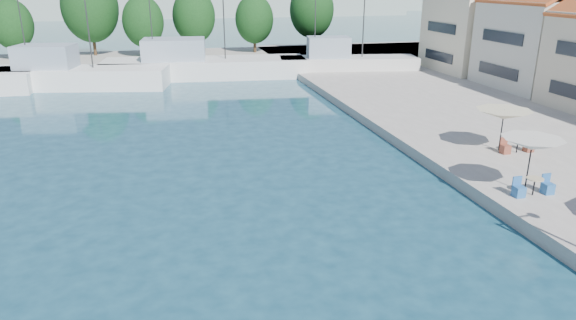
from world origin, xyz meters
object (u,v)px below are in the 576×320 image
object	(u,v)px
umbrella_white	(532,144)
umbrella_cream	(504,114)
trawler_02	(71,76)
trawler_04	(345,64)
trawler_03	(200,66)

from	to	relation	value
umbrella_white	umbrella_cream	size ratio (longest dim) A/B	0.89
umbrella_white	umbrella_cream	distance (m)	5.85
trawler_02	trawler_04	xyz separation A→B (m)	(25.98, 0.62, 0.00)
trawler_03	trawler_04	size ratio (longest dim) A/B	1.41
trawler_04	umbrella_white	distance (m)	32.53
trawler_02	trawler_03	bearing A→B (deg)	24.14
trawler_04	umbrella_cream	distance (m)	27.06
trawler_03	umbrella_cream	size ratio (longest dim) A/B	7.01
trawler_04	umbrella_cream	xyz separation A→B (m)	(-1.05, -27.00, 1.47)
trawler_02	trawler_03	xyz separation A→B (m)	(11.62, 2.63, -0.00)
trawler_04	umbrella_white	xyz separation A→B (m)	(-3.52, -32.30, 1.67)
trawler_02	trawler_04	bearing A→B (deg)	12.76
trawler_02	umbrella_cream	distance (m)	36.33
trawler_02	umbrella_cream	xyz separation A→B (m)	(24.93, -26.38, 1.47)
trawler_03	umbrella_cream	xyz separation A→B (m)	(13.31, -29.01, 1.47)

